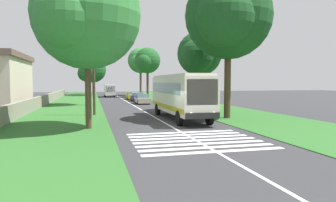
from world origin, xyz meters
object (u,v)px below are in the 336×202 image
object	(u,v)px
trailing_car_0	(142,99)
trailing_car_1	(137,97)
trailing_car_2	(132,96)
roadside_tree_right_1	(198,55)
trailing_minibus_0	(109,90)
pedestrian	(215,108)
roadside_tree_right_2	(140,61)
roadside_tree_left_0	(88,73)
roadside_tree_right_3	(147,61)
utility_pole	(94,72)
coach_bus	(180,94)
roadside_tree_left_1	(86,42)
roadside_tree_left_2	(92,70)
roadside_tree_left_3	(85,18)
roadside_tree_right_0	(226,18)

from	to	relation	value
trailing_car_0	trailing_car_1	world-z (taller)	same
trailing_car_2	roadside_tree_right_1	distance (m)	24.45
trailing_minibus_0	pedestrian	bearing A→B (deg)	-170.69
trailing_car_1	roadside_tree_right_2	distance (m)	23.00
trailing_car_1	roadside_tree_left_0	distance (m)	32.89
roadside_tree_right_3	trailing_minibus_0	bearing A→B (deg)	70.45
roadside_tree_right_3	utility_pole	size ratio (longest dim) A/B	1.30
coach_bus	utility_pole	size ratio (longest dim) A/B	1.43
trailing_minibus_0	roadside_tree_left_1	xyz separation A→B (m)	(-22.79, 4.21, 6.93)
trailing_car_2	roadside_tree_left_2	bearing A→B (deg)	21.35
trailing_car_1	utility_pole	world-z (taller)	utility_pole
trailing_car_0	roadside_tree_left_2	distance (m)	30.42
trailing_car_1	roadside_tree_right_1	distance (m)	19.14
trailing_car_2	trailing_minibus_0	xyz separation A→B (m)	(10.11, 3.39, 0.88)
roadside_tree_left_0	roadside_tree_left_1	distance (m)	38.79
roadside_tree_left_3	utility_pole	xyz separation A→B (m)	(8.40, -0.56, -3.22)
coach_bus	roadside_tree_left_3	xyz separation A→B (m)	(-3.81, 7.54, 5.15)
roadside_tree_left_0	trailing_minibus_0	bearing A→B (deg)	-164.52
roadside_tree_left_3	trailing_car_0	bearing A→B (deg)	-18.08
roadside_tree_left_3	roadside_tree_right_1	bearing A→B (deg)	-47.32
coach_bus	roadside_tree_right_3	world-z (taller)	roadside_tree_right_3
roadside_tree_right_1	roadside_tree_left_3	bearing A→B (deg)	132.68
roadside_tree_left_0	roadside_tree_right_3	size ratio (longest dim) A/B	0.83
trailing_minibus_0	pedestrian	size ratio (longest dim) A/B	3.55
coach_bus	pedestrian	size ratio (longest dim) A/B	6.60
coach_bus	roadside_tree_left_1	bearing A→B (deg)	23.88
trailing_minibus_0	trailing_car_1	bearing A→B (deg)	-166.96
roadside_tree_left_3	coach_bus	bearing A→B (deg)	-63.18
trailing_car_2	roadside_tree_left_3	bearing A→B (deg)	167.91
roadside_tree_left_1	roadside_tree_left_0	bearing A→B (deg)	0.27
trailing_minibus_0	roadside_tree_right_1	distance (m)	34.72
roadside_tree_right_1	roadside_tree_right_2	xyz separation A→B (m)	(39.41, 0.37, 1.85)
trailing_car_2	roadside_tree_right_3	world-z (taller)	roadside_tree_right_3
trailing_car_0	roadside_tree_left_1	world-z (taller)	roadside_tree_left_1
coach_bus	pedestrian	world-z (taller)	coach_bus
coach_bus	roadside_tree_right_0	xyz separation A→B (m)	(-0.54, -3.89, 6.34)
utility_pole	roadside_tree_left_1	bearing A→B (deg)	3.71
trailing_car_2	trailing_car_0	bearing A→B (deg)	-179.90
coach_bus	roadside_tree_right_1	distance (m)	8.96
roadside_tree_left_1	roadside_tree_right_0	world-z (taller)	roadside_tree_right_0
trailing_car_1	roadside_tree_left_2	xyz separation A→B (m)	(23.04, 7.07, 5.14)
trailing_car_2	utility_pole	xyz separation A→B (m)	(-25.78, 6.76, 3.41)
roadside_tree_right_2	pedestrian	xyz separation A→B (m)	(-46.67, 0.66, -7.01)
roadside_tree_right_1	roadside_tree_right_3	xyz separation A→B (m)	(30.89, 0.23, 1.33)
trailing_car_0	roadside_tree_left_0	bearing A→B (deg)	11.71
trailing_car_0	roadside_tree_left_1	size ratio (longest dim) A/B	0.37
utility_pole	pedestrian	world-z (taller)	utility_pole
roadside_tree_left_0	roadside_tree_left_2	world-z (taller)	roadside_tree_left_2
trailing_car_0	roadside_tree_right_1	distance (m)	13.63
roadside_tree_left_2	coach_bus	bearing A→B (deg)	-171.61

